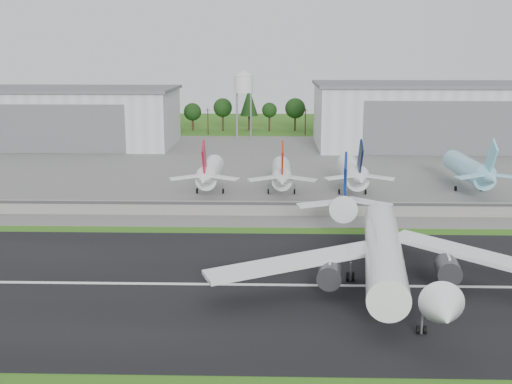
{
  "coord_description": "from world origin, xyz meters",
  "views": [
    {
      "loc": [
        7.67,
        -89.01,
        37.62
      ],
      "look_at": [
        4.14,
        40.0,
        9.0
      ],
      "focal_mm": 45.0,
      "sensor_mm": 36.0,
      "label": 1
    }
  ],
  "objects_px": {
    "parked_jet_red_a": "(209,173)",
    "parked_jet_navy": "(354,173)",
    "parked_jet_red_b": "(282,174)",
    "parked_jet_skyblue": "(471,170)",
    "main_airliner": "(384,259)"
  },
  "relations": [
    {
      "from": "parked_jet_red_a",
      "to": "parked_jet_navy",
      "type": "relative_size",
      "value": 1.0
    },
    {
      "from": "parked_jet_red_b",
      "to": "parked_jet_skyblue",
      "type": "bearing_deg",
      "value": 5.67
    },
    {
      "from": "parked_jet_red_b",
      "to": "parked_jet_navy",
      "type": "height_order",
      "value": "parked_jet_navy"
    },
    {
      "from": "main_airliner",
      "to": "parked_jet_red_a",
      "type": "bearing_deg",
      "value": -54.92
    },
    {
      "from": "parked_jet_red_a",
      "to": "parked_jet_skyblue",
      "type": "distance_m",
      "value": 70.27
    },
    {
      "from": "parked_jet_red_b",
      "to": "parked_jet_navy",
      "type": "xyz_separation_m",
      "value": [
        18.86,
        0.07,
        0.39
      ]
    },
    {
      "from": "parked_jet_navy",
      "to": "parked_jet_skyblue",
      "type": "xyz_separation_m",
      "value": [
        32.15,
        5.0,
        -0.07
      ]
    },
    {
      "from": "parked_jet_red_a",
      "to": "parked_jet_navy",
      "type": "distance_m",
      "value": 37.94
    },
    {
      "from": "main_airliner",
      "to": "parked_jet_red_b",
      "type": "bearing_deg",
      "value": -69.17
    },
    {
      "from": "parked_jet_red_b",
      "to": "main_airliner",
      "type": "bearing_deg",
      "value": -76.84
    },
    {
      "from": "parked_jet_red_a",
      "to": "parked_jet_red_b",
      "type": "relative_size",
      "value": 1.0
    },
    {
      "from": "parked_jet_navy",
      "to": "parked_jet_skyblue",
      "type": "bearing_deg",
      "value": 8.84
    },
    {
      "from": "parked_jet_red_b",
      "to": "parked_jet_skyblue",
      "type": "distance_m",
      "value": 51.27
    },
    {
      "from": "main_airliner",
      "to": "parked_jet_red_b",
      "type": "distance_m",
      "value": 68.75
    },
    {
      "from": "parked_jet_red_b",
      "to": "parked_jet_navy",
      "type": "distance_m",
      "value": 18.87
    }
  ]
}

